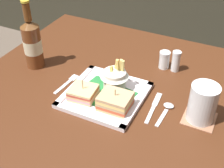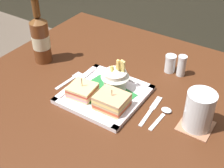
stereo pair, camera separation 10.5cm
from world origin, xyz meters
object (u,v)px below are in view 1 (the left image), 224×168
at_px(pepper_shaker, 176,62).
at_px(square_plate, 105,95).
at_px(beer_bottle, 32,43).
at_px(fork, 68,83).
at_px(sandwich_half_right, 115,101).
at_px(knife, 154,106).
at_px(sandwich_half_left, 83,93).
at_px(fries_cup, 115,77).
at_px(spoon, 167,108).
at_px(salt_shaker, 164,61).
at_px(water_glass, 202,105).
at_px(dining_table, 118,119).

bearing_deg(pepper_shaker, square_plate, -122.84).
height_order(square_plate, beer_bottle, beer_bottle).
distance_m(fork, pepper_shaker, 0.42).
bearing_deg(fork, square_plate, -3.34).
xyz_separation_m(sandwich_half_right, knife, (0.11, 0.07, -0.03)).
bearing_deg(sandwich_half_left, sandwich_half_right, -0.00).
distance_m(fries_cup, spoon, 0.21).
relative_size(sandwich_half_right, salt_shaker, 1.47).
relative_size(sandwich_half_right, knife, 0.63).
distance_m(knife, salt_shaker, 0.25).
relative_size(fries_cup, knife, 0.72).
xyz_separation_m(fork, knife, (0.33, 0.02, -0.00)).
bearing_deg(salt_shaker, water_glass, -50.07).
distance_m(sandwich_half_right, water_glass, 0.27).
bearing_deg(sandwich_half_left, pepper_shaker, 53.32).
xyz_separation_m(fries_cup, salt_shaker, (0.11, 0.22, -0.03)).
bearing_deg(beer_bottle, sandwich_half_left, -19.28).
relative_size(square_plate, fork, 2.00).
height_order(square_plate, knife, square_plate).
distance_m(dining_table, fork, 0.24).
relative_size(beer_bottle, pepper_shaker, 3.25).
height_order(salt_shaker, pepper_shaker, pepper_shaker).
height_order(fork, knife, same).
xyz_separation_m(dining_table, spoon, (0.19, -0.03, 0.15)).
height_order(fork, salt_shaker, salt_shaker).
bearing_deg(knife, beer_bottle, 176.99).
bearing_deg(spoon, sandwich_half_left, -164.89).
bearing_deg(water_glass, dining_table, 175.03).
bearing_deg(sandwich_half_right, beer_bottle, 166.28).
distance_m(knife, pepper_shaker, 0.24).
distance_m(fries_cup, beer_bottle, 0.36).
xyz_separation_m(spoon, pepper_shaker, (-0.04, 0.24, 0.03)).
distance_m(beer_bottle, spoon, 0.56).
relative_size(dining_table, beer_bottle, 3.93).
height_order(beer_bottle, water_glass, beer_bottle).
height_order(dining_table, sandwich_half_left, sandwich_half_left).
distance_m(square_plate, fork, 0.16).
xyz_separation_m(sandwich_half_right, salt_shaker, (0.06, 0.31, -0.00)).
relative_size(fork, pepper_shaker, 1.58).
relative_size(beer_bottle, fork, 2.06).
bearing_deg(sandwich_half_left, water_glass, 11.29).
bearing_deg(salt_shaker, fries_cup, -117.17).
bearing_deg(sandwich_half_left, square_plate, 37.11).
height_order(square_plate, water_glass, water_glass).
height_order(sandwich_half_right, water_glass, water_glass).
xyz_separation_m(square_plate, pepper_shaker, (0.17, 0.27, 0.03)).
xyz_separation_m(fries_cup, fork, (-0.17, -0.04, -0.06)).
height_order(sandwich_half_right, spoon, sandwich_half_right).
relative_size(square_plate, sandwich_half_right, 2.54).
distance_m(dining_table, beer_bottle, 0.44).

